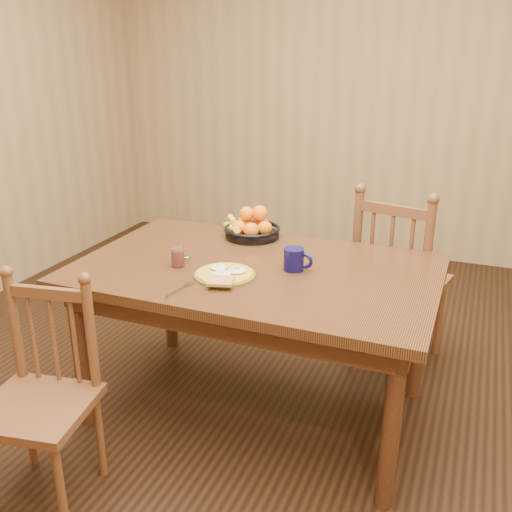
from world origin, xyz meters
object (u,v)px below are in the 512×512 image
at_px(dining_table, 256,284).
at_px(breakfast_plate, 225,274).
at_px(coffee_mug, 295,259).
at_px(chair_near, 41,398).
at_px(chair_far, 398,281).
at_px(fruit_bowl, 251,227).

distance_m(dining_table, breakfast_plate, 0.21).
bearing_deg(breakfast_plate, coffee_mug, 36.71).
xyz_separation_m(chair_near, coffee_mug, (0.73, 0.83, 0.38)).
xyz_separation_m(chair_far, fruit_bowl, (-0.72, -0.33, 0.31)).
distance_m(breakfast_plate, coffee_mug, 0.32).
bearing_deg(chair_far, breakfast_plate, 66.75).
height_order(chair_near, fruit_bowl, fruit_bowl).
relative_size(breakfast_plate, coffee_mug, 2.24).
distance_m(breakfast_plate, fruit_bowl, 0.56).
xyz_separation_m(dining_table, coffee_mug, (0.17, 0.02, 0.14)).
relative_size(chair_far, fruit_bowl, 3.10).
bearing_deg(breakfast_plate, chair_near, -126.54).
bearing_deg(chair_near, breakfast_plate, 43.60).
height_order(breakfast_plate, fruit_bowl, fruit_bowl).
bearing_deg(breakfast_plate, chair_far, 54.65).
height_order(dining_table, chair_near, chair_near).
xyz_separation_m(chair_near, breakfast_plate, (0.48, 0.64, 0.34)).
distance_m(dining_table, coffee_mug, 0.22).
bearing_deg(coffee_mug, fruit_bowl, 134.69).
xyz_separation_m(breakfast_plate, coffee_mug, (0.25, 0.19, 0.04)).
bearing_deg(fruit_bowl, chair_near, -107.51).
height_order(breakfast_plate, coffee_mug, coffee_mug).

